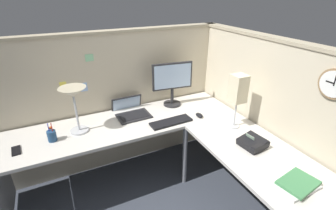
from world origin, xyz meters
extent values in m
plane|color=#383D47|center=(0.00, 0.00, 0.00)|extent=(6.80, 6.80, 0.00)
cube|color=beige|center=(-0.36, 0.87, 0.78)|extent=(2.57, 0.10, 1.55)
cube|color=tan|center=(-0.36, 0.87, 1.56)|extent=(2.57, 0.12, 0.03)
cube|color=beige|center=(0.87, -0.27, 0.78)|extent=(0.10, 2.37, 1.55)
cube|color=tan|center=(0.87, -0.27, 1.56)|extent=(0.12, 2.37, 0.03)
cube|color=beige|center=(-0.38, 0.47, 0.71)|extent=(2.35, 0.66, 0.03)
cube|color=beige|center=(0.47, -0.60, 0.71)|extent=(0.66, 1.49, 0.03)
cylinder|color=slate|center=(0.16, 0.16, 0.35)|extent=(0.05, 0.05, 0.70)
cube|color=slate|center=(-1.53, 0.47, 0.35)|extent=(0.03, 0.58, 0.60)
cylinder|color=#232326|center=(0.25, 0.64, 0.74)|extent=(0.20, 0.20, 0.02)
cylinder|color=#232326|center=(0.25, 0.64, 0.84)|extent=(0.04, 0.04, 0.20)
cube|color=#232326|center=(0.25, 0.64, 1.08)|extent=(0.46, 0.08, 0.30)
cube|color=#99B2D1|center=(0.24, 0.62, 1.08)|extent=(0.42, 0.06, 0.26)
cube|color=#232326|center=(-0.25, 0.55, 0.74)|extent=(0.35, 0.25, 0.02)
cube|color=black|center=(-0.25, 0.55, 0.75)|extent=(0.30, 0.19, 0.00)
cube|color=#232326|center=(-0.26, 0.77, 0.77)|extent=(0.34, 0.08, 0.22)
cube|color=#99B2D1|center=(-0.26, 0.77, 0.77)|extent=(0.31, 0.06, 0.18)
cube|color=black|center=(0.04, 0.26, 0.74)|extent=(0.43, 0.16, 0.02)
ellipsoid|color=black|center=(0.37, 0.25, 0.75)|extent=(0.06, 0.10, 0.03)
cylinder|color=#B7BABF|center=(-0.81, 0.50, 0.74)|extent=(0.17, 0.17, 0.02)
cylinder|color=#B7BABF|center=(-0.81, 0.50, 0.93)|extent=(0.02, 0.02, 0.38)
cone|color=#B2A88C|center=(-0.81, 0.50, 1.13)|extent=(0.24, 0.24, 0.09)
cylinder|color=navy|center=(-1.05, 0.43, 0.78)|extent=(0.08, 0.08, 0.10)
cylinder|color=#1E1EB2|center=(-1.06, 0.44, 0.84)|extent=(0.01, 0.02, 0.13)
cylinder|color=#B21E1E|center=(-1.03, 0.43, 0.84)|extent=(0.01, 0.01, 0.13)
cylinder|color=#D8591E|center=(-1.04, 0.45, 0.85)|extent=(0.03, 0.03, 0.01)
cube|color=black|center=(-1.33, 0.40, 0.73)|extent=(0.08, 0.15, 0.01)
cube|color=black|center=(0.49, -0.41, 0.77)|extent=(0.21, 0.22, 0.10)
cube|color=#8CA58C|center=(0.48, -0.38, 0.80)|extent=(0.02, 0.09, 0.04)
cube|color=black|center=(0.50, -0.49, 0.79)|extent=(0.19, 0.06, 0.04)
cube|color=silver|center=(0.42, -0.90, 0.74)|extent=(0.28, 0.22, 0.02)
cube|color=#3F7F4C|center=(0.44, -0.91, 0.76)|extent=(0.29, 0.23, 0.02)
cylinder|color=#B7BABF|center=(0.57, -0.07, 0.74)|extent=(0.11, 0.11, 0.01)
cylinder|color=#B7BABF|center=(0.57, -0.07, 0.87)|extent=(0.02, 0.02, 0.27)
cube|color=beige|center=(0.57, -0.07, 1.13)|extent=(0.13, 0.13, 0.26)
cylinder|color=olive|center=(0.82, -0.73, 1.36)|extent=(0.03, 0.22, 0.22)
cylinder|color=white|center=(0.80, -0.73, 1.36)|extent=(0.00, 0.19, 0.19)
cube|color=black|center=(0.80, -0.71, 1.37)|extent=(0.00, 0.06, 0.01)
cube|color=black|center=(0.80, -0.74, 1.39)|extent=(0.00, 0.01, 0.08)
cube|color=#99B7E5|center=(-0.68, 0.82, 1.04)|extent=(0.07, 0.00, 0.09)
cube|color=#EAD84C|center=(-0.87, 0.82, 1.09)|extent=(0.06, 0.00, 0.09)
cube|color=#8CCC99|center=(-0.58, 0.82, 1.34)|extent=(0.08, 0.00, 0.07)
camera|label=1|loc=(-0.93, -1.68, 1.97)|focal=26.43mm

